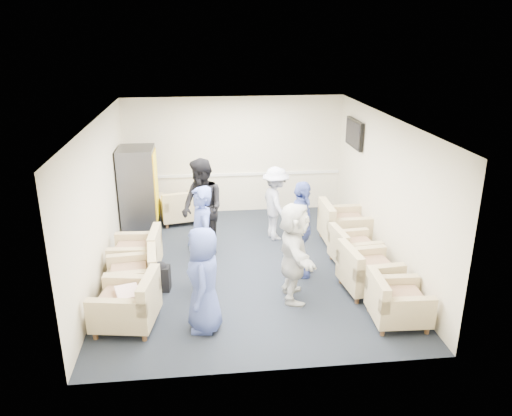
{
  "coord_description": "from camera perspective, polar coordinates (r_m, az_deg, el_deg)",
  "views": [
    {
      "loc": [
        -0.76,
        -8.24,
        4.11
      ],
      "look_at": [
        0.19,
        0.2,
        1.05
      ],
      "focal_mm": 35.0,
      "sensor_mm": 36.0,
      "label": 1
    }
  ],
  "objects": [
    {
      "name": "front_wall",
      "position": [
        5.97,
        1.67,
        -7.78
      ],
      "size": [
        5.0,
        0.02,
        2.7
      ],
      "primitive_type": "cube",
      "color": "beige",
      "rests_on": "floor"
    },
    {
      "name": "armchair_left_near",
      "position": [
        7.57,
        -14.24,
        -10.72
      ],
      "size": [
        0.99,
        0.99,
        0.69
      ],
      "rotation": [
        0.0,
        0.0,
        -1.74
      ],
      "color": "tan",
      "rests_on": "floor"
    },
    {
      "name": "armchair_right_far",
      "position": [
        10.21,
        9.73,
        -2.04
      ],
      "size": [
        0.91,
        0.91,
        0.72
      ],
      "rotation": [
        0.0,
        0.0,
        1.57
      ],
      "color": "tan",
      "rests_on": "floor"
    },
    {
      "name": "person_mid_right",
      "position": [
        8.62,
        5.16,
        -2.46
      ],
      "size": [
        0.73,
        1.09,
        1.71
      ],
      "primitive_type": "imported",
      "rotation": [
        0.0,
        0.0,
        1.23
      ],
      "color": "#4355A2",
      "rests_on": "floor"
    },
    {
      "name": "armchair_right_near",
      "position": [
        7.72,
        15.6,
        -10.42
      ],
      "size": [
        0.84,
        0.84,
        0.64
      ],
      "rotation": [
        0.0,
        0.0,
        1.53
      ],
      "color": "tan",
      "rests_on": "floor"
    },
    {
      "name": "armchair_left_far",
      "position": [
        9.13,
        -13.21,
        -5.21
      ],
      "size": [
        0.89,
        0.89,
        0.67
      ],
      "rotation": [
        0.0,
        0.0,
        -1.63
      ],
      "color": "tan",
      "rests_on": "floor"
    },
    {
      "name": "person_back_right",
      "position": [
        10.15,
        2.27,
        0.52
      ],
      "size": [
        0.77,
        1.09,
        1.52
      ],
      "primitive_type": "imported",
      "rotation": [
        0.0,
        0.0,
        1.8
      ],
      "color": "silver",
      "rests_on": "floor"
    },
    {
      "name": "person_front_right",
      "position": [
        7.86,
        4.37,
        -5.04
      ],
      "size": [
        0.57,
        1.54,
        1.63
      ],
      "primitive_type": "imported",
      "rotation": [
        0.0,
        0.0,
        1.51
      ],
      "color": "silver",
      "rests_on": "floor"
    },
    {
      "name": "backpack",
      "position": [
        8.47,
        -10.83,
        -7.59
      ],
      "size": [
        0.33,
        0.25,
        0.52
      ],
      "rotation": [
        0.0,
        0.0,
        -0.13
      ],
      "color": "black",
      "rests_on": "floor"
    },
    {
      "name": "pillow",
      "position": [
        7.5,
        -14.42,
        -9.54
      ],
      "size": [
        0.43,
        0.5,
        0.12
      ],
      "primitive_type": "cube",
      "rotation": [
        0.0,
        0.0,
        -1.28
      ],
      "color": "white",
      "rests_on": "armchair_left_near"
    },
    {
      "name": "armchair_right_midfar",
      "position": [
        9.31,
        10.89,
        -4.7
      ],
      "size": [
        0.84,
        0.84,
        0.62
      ],
      "rotation": [
        0.0,
        0.0,
        1.67
      ],
      "color": "tan",
      "rests_on": "floor"
    },
    {
      "name": "floor",
      "position": [
        9.24,
        -1.02,
        -6.63
      ],
      "size": [
        6.0,
        6.0,
        0.0
      ],
      "primitive_type": "plane",
      "color": "black",
      "rests_on": "ground"
    },
    {
      "name": "vending_machine",
      "position": [
        10.78,
        -13.22,
        2.0
      ],
      "size": [
        0.74,
        0.86,
        1.82
      ],
      "color": "#4E4F56",
      "rests_on": "floor"
    },
    {
      "name": "tv",
      "position": [
        10.73,
        11.17,
        8.34
      ],
      "size": [
        0.1,
        1.0,
        0.58
      ],
      "color": "black",
      "rests_on": "right_wall"
    },
    {
      "name": "back_wall",
      "position": [
        11.6,
        -2.48,
        6.01
      ],
      "size": [
        5.0,
        0.02,
        2.7
      ],
      "primitive_type": "cube",
      "color": "beige",
      "rests_on": "floor"
    },
    {
      "name": "armchair_corner",
      "position": [
        11.27,
        -8.76,
        -0.06
      ],
      "size": [
        0.97,
        0.97,
        0.65
      ],
      "rotation": [
        0.0,
        0.0,
        3.35
      ],
      "color": "tan",
      "rests_on": "floor"
    },
    {
      "name": "armchair_right_midnear",
      "position": [
        8.46,
        12.47,
        -7.2
      ],
      "size": [
        0.93,
        0.93,
        0.68
      ],
      "rotation": [
        0.0,
        0.0,
        1.67
      ],
      "color": "tan",
      "rests_on": "floor"
    },
    {
      "name": "person_back_left",
      "position": [
        9.4,
        -6.14,
        -0.04
      ],
      "size": [
        1.09,
        1.15,
        1.88
      ],
      "primitive_type": "imported",
      "rotation": [
        0.0,
        0.0,
        -0.99
      ],
      "color": "black",
      "rests_on": "floor"
    },
    {
      "name": "right_wall",
      "position": [
        9.28,
        14.49,
        1.84
      ],
      "size": [
        0.02,
        6.0,
        2.7
      ],
      "primitive_type": "cube",
      "color": "beige",
      "rests_on": "floor"
    },
    {
      "name": "chair_rail",
      "position": [
        11.69,
        -2.44,
        3.85
      ],
      "size": [
        4.98,
        0.04,
        0.06
      ],
      "primitive_type": "cube",
      "color": "silver",
      "rests_on": "back_wall"
    },
    {
      "name": "ceiling",
      "position": [
        8.39,
        -1.14,
        10.11
      ],
      "size": [
        6.0,
        6.0,
        0.0
      ],
      "primitive_type": "plane",
      "rotation": [
        3.14,
        0.0,
        0.0
      ],
      "color": "white",
      "rests_on": "back_wall"
    },
    {
      "name": "person_mid_left",
      "position": [
        8.08,
        -6.25,
        -3.73
      ],
      "size": [
        0.59,
        0.75,
        1.81
      ],
      "primitive_type": "imported",
      "rotation": [
        0.0,
        0.0,
        -1.31
      ],
      "color": "#4355A2",
      "rests_on": "floor"
    },
    {
      "name": "person_front_left",
      "position": [
        7.13,
        -5.99,
        -8.17
      ],
      "size": [
        0.55,
        0.8,
        1.56
      ],
      "primitive_type": "imported",
      "rotation": [
        0.0,
        0.0,
        -1.64
      ],
      "color": "#4355A2",
      "rests_on": "floor"
    },
    {
      "name": "left_wall",
      "position": [
        8.86,
        -17.39,
        0.7
      ],
      "size": [
        0.02,
        6.0,
        2.7
      ],
      "primitive_type": "cube",
      "color": "beige",
      "rests_on": "floor"
    },
    {
      "name": "armchair_left_mid",
      "position": [
        8.38,
        -13.58,
        -7.7
      ],
      "size": [
        0.88,
        0.88,
        0.65
      ],
      "rotation": [
        0.0,
        0.0,
        -1.47
      ],
      "color": "tan",
      "rests_on": "floor"
    }
  ]
}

